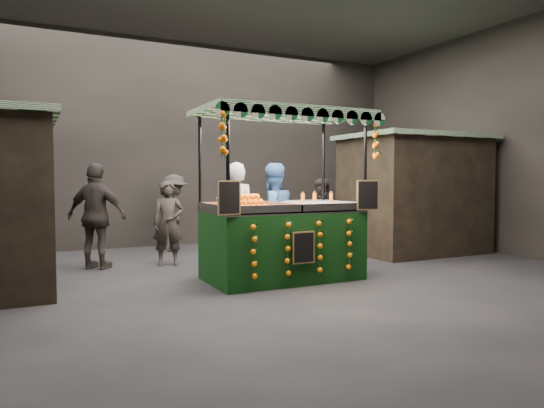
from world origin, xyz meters
name	(u,v)px	position (x,y,z in m)	size (l,w,h in m)	color
ground	(264,283)	(0.00, 0.00, 0.00)	(12.00, 12.00, 0.00)	black
market_hall	(264,66)	(0.00, 0.00, 3.38)	(12.10, 10.10, 5.05)	black
neighbour_stall_right	(413,193)	(4.40, 1.50, 1.31)	(3.00, 2.20, 2.60)	black
juice_stall	(284,228)	(0.40, 0.08, 0.85)	(2.82, 1.66, 2.73)	black
vendor_grey	(235,216)	(0.00, 1.18, 0.97)	(0.83, 0.71, 1.93)	gray
vendor_blue	(272,216)	(0.65, 1.02, 0.96)	(0.97, 0.77, 1.92)	#294B83
shopper_0	(168,223)	(-0.95, 2.23, 0.79)	(0.65, 0.51, 1.59)	#282320
shopper_1	(324,218)	(2.24, 1.81, 0.82)	(1.01, 0.96, 1.64)	black
shopper_2	(97,216)	(-2.21, 2.41, 0.96)	(1.18, 1.06, 1.92)	#2B2523
shopper_3	(174,213)	(-0.38, 3.93, 0.87)	(1.01, 1.28, 1.74)	#2E2A25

